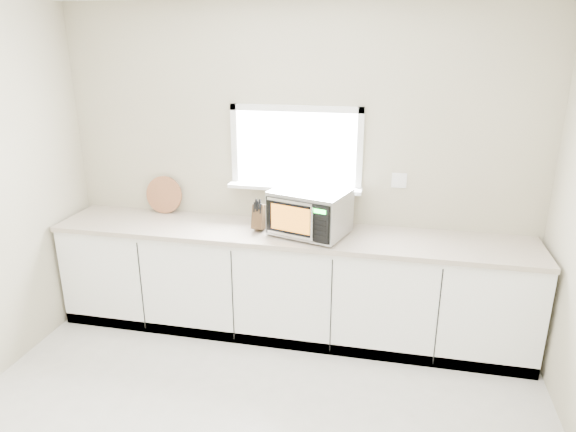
# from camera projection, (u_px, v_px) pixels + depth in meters

# --- Properties ---
(back_wall) EXTENTS (4.00, 0.17, 2.70)m
(back_wall) POSITION_uv_depth(u_px,v_px,m) (296.00, 170.00, 4.30)
(back_wall) COLOR #BDB596
(back_wall) RESTS_ON ground
(cabinets) EXTENTS (3.92, 0.60, 0.88)m
(cabinets) POSITION_uv_depth(u_px,v_px,m) (289.00, 284.00, 4.33)
(cabinets) COLOR white
(cabinets) RESTS_ON ground
(countertop) EXTENTS (3.92, 0.64, 0.04)m
(countertop) POSITION_uv_depth(u_px,v_px,m) (289.00, 234.00, 4.17)
(countertop) COLOR #BCB19B
(countertop) RESTS_ON cabinets
(microwave) EXTENTS (0.67, 0.58, 0.37)m
(microwave) POSITION_uv_depth(u_px,v_px,m) (310.00, 212.00, 4.05)
(microwave) COLOR black
(microwave) RESTS_ON countertop
(knife_block) EXTENTS (0.10, 0.19, 0.28)m
(knife_block) POSITION_uv_depth(u_px,v_px,m) (260.00, 216.00, 4.17)
(knife_block) COLOR #4D341B
(knife_block) RESTS_ON countertop
(cutting_board) EXTENTS (0.33, 0.08, 0.33)m
(cutting_board) POSITION_uv_depth(u_px,v_px,m) (164.00, 195.00, 4.58)
(cutting_board) COLOR #AB6142
(cutting_board) RESTS_ON countertop
(coffee_grinder) EXTENTS (0.15, 0.15, 0.22)m
(coffee_grinder) POSITION_uv_depth(u_px,v_px,m) (337.00, 220.00, 4.12)
(coffee_grinder) COLOR #AFB2B7
(coffee_grinder) RESTS_ON countertop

